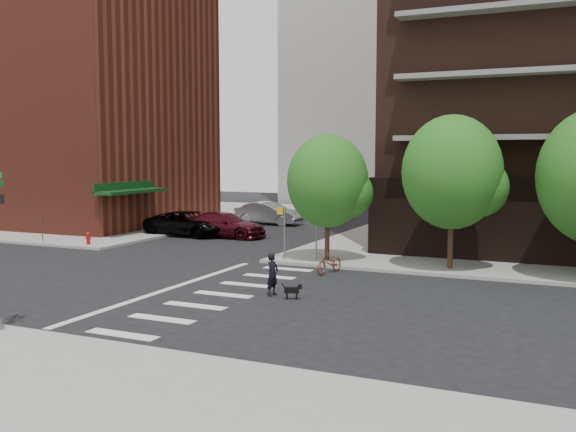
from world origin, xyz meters
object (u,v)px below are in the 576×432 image
Objects in this scene: scooter at (329,263)px; parked_car_maroon at (225,225)px; parked_car_silver at (269,213)px; dog_walker at (273,275)px; fire_hydrant at (88,238)px; parked_car_black at (188,224)px.

parked_car_maroon is at bearing 152.52° from scooter.
parked_car_maroon is 8.16m from parked_car_silver.
fire_hydrant is at bearing 73.68° from dog_walker.
scooter is (10.63, -9.08, -0.32)m from parked_car_maroon.
fire_hydrant is 0.14× the size of parked_car_silver.
scooter is (11.44, -17.20, -0.37)m from parked_car_silver.
scooter reaches higher than fire_hydrant.
parked_car_black reaches higher than scooter.
parked_car_black is 3.12× the size of scooter.
parked_car_silver reaches higher than parked_car_black.
parked_car_silver is 2.79× the size of scooter.
fire_hydrant is 16.90m from dog_walker.
dog_walker is at bearing -135.41° from parked_car_black.
parked_car_maroon is 13.98m from scooter.
dog_walker is (11.09, -22.40, -0.04)m from parked_car_silver.
parked_car_black is at bearing 51.62° from dog_walker.
parked_car_maroon reaches higher than scooter.
parked_car_silver is at bearing 74.58° from fire_hydrant.
parked_car_black reaches higher than parked_car_maroon.
scooter is at bearing -7.23° from fire_hydrant.
fire_hydrant is 15.76m from scooter.
dog_walker is (15.29, -7.19, 0.26)m from fire_hydrant.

